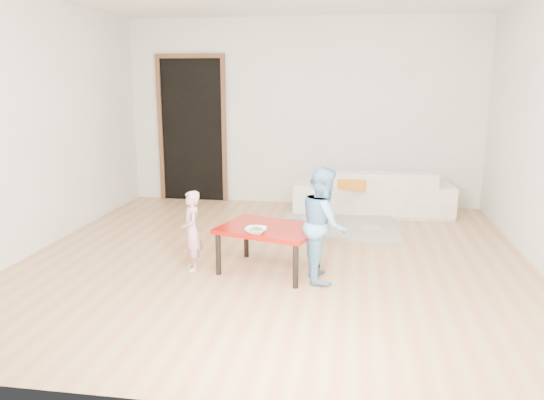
% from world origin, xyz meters
% --- Properties ---
extents(floor, '(5.00, 5.00, 0.01)m').
position_xyz_m(floor, '(0.00, 0.00, 0.00)').
color(floor, '#C17B52').
rests_on(floor, ground).
extents(back_wall, '(5.00, 0.02, 2.60)m').
position_xyz_m(back_wall, '(0.00, 2.50, 1.30)').
color(back_wall, white).
rests_on(back_wall, floor).
extents(left_wall, '(0.02, 5.00, 2.60)m').
position_xyz_m(left_wall, '(-2.50, 0.00, 1.30)').
color(left_wall, white).
rests_on(left_wall, floor).
extents(doorway, '(1.02, 0.08, 2.11)m').
position_xyz_m(doorway, '(-1.60, 2.48, 1.02)').
color(doorway, brown).
rests_on(doorway, back_wall).
extents(sofa, '(2.12, 0.93, 0.61)m').
position_xyz_m(sofa, '(1.00, 2.05, 0.30)').
color(sofa, white).
rests_on(sofa, floor).
extents(cushion, '(0.59, 0.55, 0.13)m').
position_xyz_m(cushion, '(0.71, 1.80, 0.46)').
color(cushion, orange).
rests_on(cushion, sofa).
extents(red_table, '(1.01, 0.86, 0.43)m').
position_xyz_m(red_table, '(-0.00, -0.36, 0.22)').
color(red_table, '#960F08').
rests_on(red_table, floor).
extents(bowl, '(0.19, 0.19, 0.05)m').
position_xyz_m(bowl, '(-0.08, -0.58, 0.46)').
color(bowl, white).
rests_on(bowl, red_table).
extents(broccoli, '(0.12, 0.12, 0.06)m').
position_xyz_m(broccoli, '(-0.08, -0.58, 0.46)').
color(broccoli, '#2D5919').
rests_on(broccoli, red_table).
extents(child_pink, '(0.28, 0.33, 0.76)m').
position_xyz_m(child_pink, '(-0.73, -0.43, 0.38)').
color(child_pink, '#D05E73').
rests_on(child_pink, floor).
extents(child_blue, '(0.47, 0.55, 1.02)m').
position_xyz_m(child_blue, '(0.51, -0.46, 0.51)').
color(child_blue, '#5690C8').
rests_on(child_blue, floor).
extents(basin, '(0.37, 0.37, 0.12)m').
position_xyz_m(basin, '(0.05, 0.95, 0.06)').
color(basin, '#295B9B').
rests_on(basin, floor).
extents(blanket, '(1.45, 1.25, 0.07)m').
position_xyz_m(blanket, '(0.60, 1.19, 0.03)').
color(blanket, '#A7A193').
rests_on(blanket, floor).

